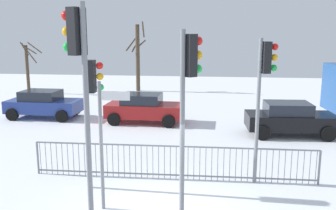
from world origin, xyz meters
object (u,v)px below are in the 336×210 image
object	(u,v)px
traffic_light_foreground_right	(80,74)
direction_sign_post	(103,140)
bare_tree_centre	(138,56)
traffic_light_mid_left	(91,93)
car_blue_trailing	(43,104)
traffic_light_mid_right	(188,86)
bare_tree_left	(28,66)
car_black_far	(290,118)
traffic_light_foreground_left	(264,78)
car_red_mid	(144,108)

from	to	relation	value
traffic_light_foreground_right	direction_sign_post	bearing A→B (deg)	26.21
bare_tree_centre	traffic_light_mid_left	bearing A→B (deg)	-82.44
car_blue_trailing	bare_tree_centre	world-z (taller)	bare_tree_centre
bare_tree_centre	traffic_light_mid_right	bearing A→B (deg)	-75.43
traffic_light_foreground_right	bare_tree_left	distance (m)	22.06
traffic_light_mid_right	bare_tree_left	size ratio (longest dim) A/B	1.18
direction_sign_post	car_black_far	distance (m)	9.86
direction_sign_post	car_black_far	bearing A→B (deg)	49.20
car_black_far	bare_tree_centre	world-z (taller)	bare_tree_centre
traffic_light_mid_left	car_black_far	xyz separation A→B (m)	(6.76, 6.45, -2.03)
direction_sign_post	traffic_light_foreground_right	bearing A→B (deg)	-89.39
traffic_light_foreground_left	traffic_light_mid_right	distance (m)	3.56
traffic_light_mid_right	traffic_light_foreground_left	bearing A→B (deg)	102.47
traffic_light_foreground_right	car_black_far	distance (m)	11.46
traffic_light_foreground_left	traffic_light_mid_left	xyz separation A→B (m)	(-4.82, -1.01, -0.36)
bare_tree_centre	car_blue_trailing	bearing A→B (deg)	-107.67
traffic_light_mid_left	car_black_far	bearing A→B (deg)	130.38
direction_sign_post	car_blue_trailing	distance (m)	11.52
bare_tree_left	traffic_light_mid_right	bearing A→B (deg)	-53.87
traffic_light_foreground_left	car_red_mid	xyz separation A→B (m)	(-4.85, 6.96, -2.39)
car_blue_trailing	bare_tree_left	world-z (taller)	bare_tree_left
bare_tree_left	bare_tree_centre	bearing A→B (deg)	14.85
car_red_mid	car_black_far	world-z (taller)	same
car_blue_trailing	car_red_mid	world-z (taller)	same
bare_tree_left	bare_tree_centre	size ratio (longest dim) A/B	0.72
car_blue_trailing	car_red_mid	bearing A→B (deg)	-3.41
traffic_light_foreground_right	bare_tree_centre	bearing A→B (deg)	31.73
traffic_light_foreground_right	traffic_light_mid_right	size ratio (longest dim) A/B	1.11
car_black_far	bare_tree_left	bearing A→B (deg)	147.48
traffic_light_mid_right	bare_tree_left	bearing A→B (deg)	173.00
car_red_mid	car_black_far	size ratio (longest dim) A/B	0.99
traffic_light_foreground_left	car_black_far	xyz separation A→B (m)	(1.94, 5.44, -2.39)
direction_sign_post	bare_tree_left	distance (m)	20.56
traffic_light_mid_right	direction_sign_post	distance (m)	2.68
traffic_light_foreground_right	bare_tree_centre	size ratio (longest dim) A/B	0.94
direction_sign_post	traffic_light_foreground_left	bearing A→B (deg)	26.05
traffic_light_mid_right	traffic_light_mid_left	world-z (taller)	traffic_light_mid_right
direction_sign_post	bare_tree_left	size ratio (longest dim) A/B	0.86
traffic_light_foreground_right	car_red_mid	bearing A→B (deg)	27.33
traffic_light_mid_left	bare_tree_centre	xyz separation A→B (m)	(-2.42, 18.21, -0.09)
car_red_mid	bare_tree_left	distance (m)	13.20
traffic_light_mid_right	car_blue_trailing	bearing A→B (deg)	175.87
traffic_light_mid_right	direction_sign_post	world-z (taller)	traffic_light_mid_right
bare_tree_centre	bare_tree_left	bearing A→B (deg)	-165.15
car_blue_trailing	traffic_light_mid_left	bearing A→B (deg)	-55.58
traffic_light_foreground_left	bare_tree_centre	size ratio (longest dim) A/B	0.81
traffic_light_foreground_left	traffic_light_mid_right	size ratio (longest dim) A/B	0.95
bare_tree_centre	traffic_light_foreground_left	bearing A→B (deg)	-67.17
traffic_light_mid_right	car_blue_trailing	xyz separation A→B (m)	(-8.36, 10.32, -2.55)
traffic_light_mid_right	car_blue_trailing	size ratio (longest dim) A/B	1.18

